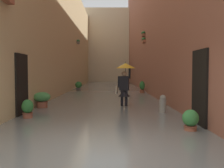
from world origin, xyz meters
The scene contains 12 objects.
ground_plane centered at (0.00, -14.71, 0.00)m, with size 73.57×73.57×0.00m, color slate.
flood_water centered at (0.00, -14.71, 0.07)m, with size 6.28×35.43×0.14m, color slate.
building_facade_left centered at (-3.64, -14.71, 6.79)m, with size 2.04×33.43×13.57m.
building_facade_right centered at (3.64, -14.71, 4.45)m, with size 2.04×33.43×8.89m.
building_facade_far centered at (0.00, -30.33, 5.04)m, with size 9.08×1.80×10.08m, color beige.
person_wading centered at (-0.88, -5.96, 1.33)m, with size 0.85×0.85×2.02m.
potted_plant_far_right centered at (2.26, -15.25, 0.45)m, with size 0.54×0.54×0.79m.
potted_plant_near_left centered at (-2.28, -1.49, 0.37)m, with size 0.40×0.40×0.66m.
potted_plant_mid_right centered at (2.32, -3.19, 0.39)m, with size 0.36×0.36×0.72m.
potted_plant_near_right centered at (2.48, -5.46, 0.46)m, with size 0.68×0.68×0.77m.
potted_plant_far_left centered at (-2.42, -12.36, 0.50)m, with size 0.36×0.36×0.94m.
mooring_bollard centered at (-2.14, -4.19, 0.39)m, with size 0.24×0.24×0.78m.
Camera 1 is at (-0.30, 4.73, 1.62)m, focal length 40.66 mm.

